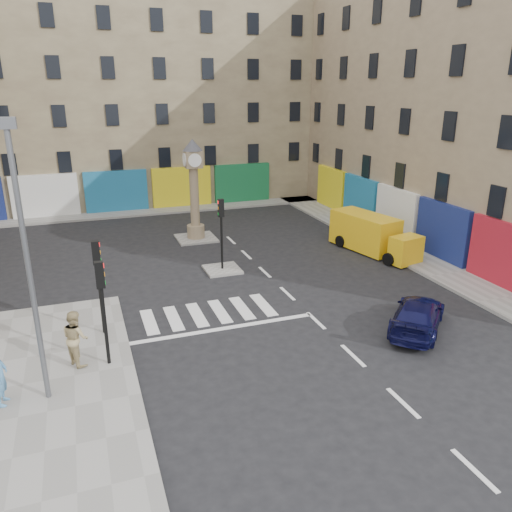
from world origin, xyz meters
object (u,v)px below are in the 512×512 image
traffic_light_left_far (98,273)px  pedestrian_tan (76,338)px  lamp_post (26,253)px  clock_pillar (194,184)px  traffic_light_island (221,223)px  yellow_van (372,235)px  traffic_light_left_near (102,297)px  navy_sedan (418,315)px

traffic_light_left_far → pedestrian_tan: traffic_light_left_far is taller
lamp_post → clock_pillar: (8.20, 15.20, -1.24)m
traffic_light_left_far → lamp_post: (-1.90, -3.80, 2.17)m
traffic_light_left_far → clock_pillar: size_ratio=0.61×
traffic_light_island → clock_pillar: clock_pillar is taller
yellow_van → traffic_light_left_near: bearing=-165.1°
traffic_light_left_far → navy_sedan: bearing=-17.3°
lamp_post → clock_pillar: lamp_post is taller
lamp_post → pedestrian_tan: 4.16m
lamp_post → yellow_van: 19.91m
lamp_post → clock_pillar: bearing=61.6°
traffic_light_left_far → lamp_post: bearing=-116.6°
traffic_light_left_far → pedestrian_tan: bearing=-115.6°
clock_pillar → yellow_van: bearing=-33.3°
clock_pillar → yellow_van: 11.07m
traffic_light_left_near → lamp_post: (-1.90, -1.40, 2.17)m
clock_pillar → yellow_van: (9.01, -5.91, -2.50)m
traffic_light_island → lamp_post: lamp_post is taller
lamp_post → pedestrian_tan: size_ratio=4.25×
traffic_light_island → clock_pillar: 6.07m
traffic_light_left_far → clock_pillar: bearing=61.1°
clock_pillar → navy_sedan: clock_pillar is taller
lamp_post → clock_pillar: size_ratio=1.36×
pedestrian_tan → lamp_post: bearing=125.1°
traffic_light_left_near → traffic_light_island: traffic_light_left_near is taller
navy_sedan → pedestrian_tan: 12.81m
clock_pillar → pedestrian_tan: clock_pillar is taller
lamp_post → traffic_light_left_far: bearing=63.4°
traffic_light_left_near → pedestrian_tan: bearing=160.9°
traffic_light_left_near → traffic_light_island: size_ratio=1.00×
yellow_van → pedestrian_tan: bearing=-167.5°
navy_sedan → traffic_light_left_far: bearing=27.6°
traffic_light_island → lamp_post: (-8.20, -9.20, 2.20)m
clock_pillar → yellow_van: size_ratio=1.01×
traffic_light_left_far → clock_pillar: (6.30, 11.40, 0.93)m
traffic_light_island → pedestrian_tan: traffic_light_island is taller
traffic_light_island → navy_sedan: size_ratio=0.86×
traffic_light_left_far → yellow_van: 16.34m
traffic_light_left_far → navy_sedan: (11.71, -3.65, -1.99)m
traffic_light_left_near → traffic_light_left_far: (0.00, 2.40, 0.00)m
clock_pillar → yellow_van: clock_pillar is taller
traffic_light_left_far → lamp_post: size_ratio=0.45×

